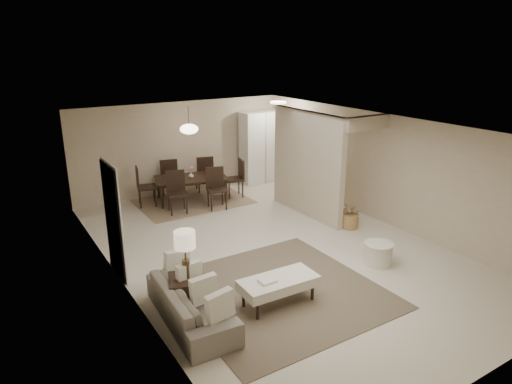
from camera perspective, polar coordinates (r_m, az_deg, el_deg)
floor at (r=9.34m, az=2.12°, el=-7.07°), size 9.00×9.00×0.00m
ceiling at (r=8.59m, az=2.32°, el=8.21°), size 9.00×9.00×0.00m
back_wall at (r=12.73m, az=-9.26°, el=5.50°), size 6.00×0.00×6.00m
left_wall at (r=7.70m, az=-16.63°, el=-3.38°), size 0.00×9.00×9.00m
right_wall at (r=10.80m, az=15.54°, el=2.82°), size 0.00×9.00×9.00m
partition at (r=10.88m, az=6.39°, el=3.49°), size 0.15×2.50×2.50m
doorway at (r=8.34m, az=-17.44°, el=-3.51°), size 0.04×0.90×2.04m
pantry_cabinet at (r=13.54m, az=0.59°, el=5.62°), size 1.20×0.55×2.10m
flush_light at (r=12.49m, az=2.80°, el=11.11°), size 0.44×0.44×0.05m
living_rug at (r=7.84m, az=2.75°, el=-12.31°), size 3.20×3.20×0.01m
sofa at (r=7.04m, az=-8.12°, el=-13.62°), size 2.04×0.89×0.58m
ottoman_bench at (r=7.35m, az=2.84°, el=-11.34°), size 1.27×0.62×0.45m
side_table at (r=7.24m, az=-8.55°, el=-12.61°), size 0.69×0.69×0.59m
table_lamp at (r=6.85m, az=-8.89°, el=-6.42°), size 0.32×0.32×0.76m
round_pouf at (r=8.93m, az=15.02°, el=-7.48°), size 0.54×0.54×0.42m
wicker_basket at (r=10.50m, az=11.64°, el=-3.56°), size 0.48×0.48×0.33m
dining_rug at (r=12.18m, az=-7.96°, el=-1.09°), size 2.80×2.10×0.01m
dining_table at (r=12.08m, az=-8.02°, el=0.32°), size 2.01×1.42×0.64m
dining_chairs at (r=12.03m, az=-8.07°, el=1.20°), size 2.80×2.28×1.03m
vase at (r=11.97m, az=-8.11°, el=2.10°), size 0.14×0.14×0.14m
yellow_mat at (r=11.86m, az=8.98°, el=-1.67°), size 1.04×0.74×0.01m
pendant_light at (r=11.70m, az=-8.37°, el=7.80°), size 0.46×0.46×0.71m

